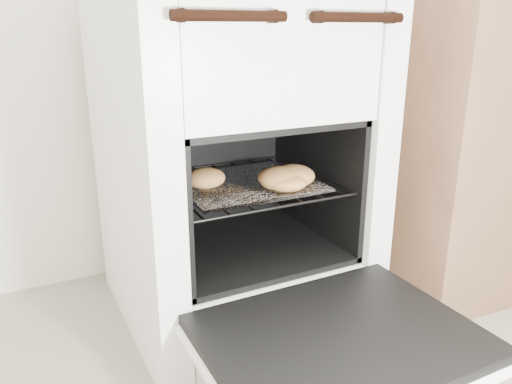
# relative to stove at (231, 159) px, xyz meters

# --- Properties ---
(stove) EXTENTS (0.60, 0.67, 0.92)m
(stove) POSITION_rel_stove_xyz_m (0.00, 0.00, 0.00)
(stove) COLOR white
(stove) RESTS_ON ground
(oven_door) EXTENTS (0.54, 0.42, 0.04)m
(oven_door) POSITION_rel_stove_xyz_m (-0.00, -0.50, -0.25)
(oven_door) COLOR black
(oven_door) RESTS_ON stove
(oven_rack) EXTENTS (0.44, 0.42, 0.01)m
(oven_rack) POSITION_rel_stove_xyz_m (0.00, -0.07, -0.05)
(oven_rack) COLOR black
(oven_rack) RESTS_ON stove
(foil_sheet) EXTENTS (0.34, 0.30, 0.01)m
(foil_sheet) POSITION_rel_stove_xyz_m (-0.00, -0.09, -0.04)
(foil_sheet) COLOR white
(foil_sheet) RESTS_ON oven_rack
(baked_rolls) EXTENTS (0.32, 0.25, 0.05)m
(baked_rolls) POSITION_rel_stove_xyz_m (0.03, -0.16, -0.02)
(baked_rolls) COLOR #B57B48
(baked_rolls) RESTS_ON foil_sheet
(counter) EXTENTS (0.99, 0.69, 0.95)m
(counter) POSITION_rel_stove_xyz_m (0.94, -0.06, 0.03)
(counter) COLOR brown
(counter) RESTS_ON ground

